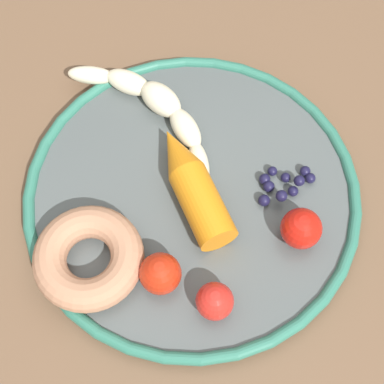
{
  "coord_description": "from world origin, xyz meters",
  "views": [
    {
      "loc": [
        -0.17,
        0.15,
        1.26
      ],
      "look_at": [
        0.06,
        0.04,
        0.75
      ],
      "focal_mm": 52.53,
      "sensor_mm": 36.0,
      "label": 1
    }
  ],
  "objects_px": {
    "carrot_orange": "(192,183)",
    "blueberry_pile": "(283,184)",
    "tomato_mid": "(301,228)",
    "tomato_far": "(215,301)",
    "tomato_near": "(160,274)",
    "banana": "(154,106)",
    "dining_table": "(245,256)",
    "plate": "(192,193)",
    "donut": "(89,258)"
  },
  "relations": [
    {
      "from": "dining_table",
      "to": "plate",
      "type": "height_order",
      "value": "plate"
    },
    {
      "from": "plate",
      "to": "tomato_mid",
      "type": "xyz_separation_m",
      "value": [
        -0.09,
        -0.07,
        0.02
      ]
    },
    {
      "from": "tomato_near",
      "to": "tomato_mid",
      "type": "xyz_separation_m",
      "value": [
        -0.02,
        -0.14,
        0.0
      ]
    },
    {
      "from": "carrot_orange",
      "to": "tomato_far",
      "type": "distance_m",
      "value": 0.12
    },
    {
      "from": "carrot_orange",
      "to": "blueberry_pile",
      "type": "xyz_separation_m",
      "value": [
        -0.03,
        -0.08,
        -0.01
      ]
    },
    {
      "from": "plate",
      "to": "tomato_mid",
      "type": "bearing_deg",
      "value": -140.14
    },
    {
      "from": "blueberry_pile",
      "to": "plate",
      "type": "bearing_deg",
      "value": 68.01
    },
    {
      "from": "carrot_orange",
      "to": "donut",
      "type": "bearing_deg",
      "value": 103.02
    },
    {
      "from": "dining_table",
      "to": "donut",
      "type": "xyz_separation_m",
      "value": [
        0.03,
        0.16,
        0.12
      ]
    },
    {
      "from": "carrot_orange",
      "to": "donut",
      "type": "height_order",
      "value": "carrot_orange"
    },
    {
      "from": "dining_table",
      "to": "tomato_far",
      "type": "bearing_deg",
      "value": 128.85
    },
    {
      "from": "dining_table",
      "to": "tomato_far",
      "type": "height_order",
      "value": "tomato_far"
    },
    {
      "from": "blueberry_pile",
      "to": "dining_table",
      "type": "bearing_deg",
      "value": 116.18
    },
    {
      "from": "dining_table",
      "to": "carrot_orange",
      "type": "xyz_separation_m",
      "value": [
        0.06,
        0.04,
        0.12
      ]
    },
    {
      "from": "blueberry_pile",
      "to": "tomato_near",
      "type": "bearing_deg",
      "value": 103.7
    },
    {
      "from": "plate",
      "to": "donut",
      "type": "relative_size",
      "value": 3.29
    },
    {
      "from": "plate",
      "to": "carrot_orange",
      "type": "distance_m",
      "value": 0.02
    },
    {
      "from": "banana",
      "to": "tomato_mid",
      "type": "distance_m",
      "value": 0.2
    },
    {
      "from": "dining_table",
      "to": "carrot_orange",
      "type": "height_order",
      "value": "carrot_orange"
    },
    {
      "from": "blueberry_pile",
      "to": "tomato_mid",
      "type": "bearing_deg",
      "value": 166.78
    },
    {
      "from": "carrot_orange",
      "to": "donut",
      "type": "distance_m",
      "value": 0.12
    },
    {
      "from": "banana",
      "to": "tomato_near",
      "type": "xyz_separation_m",
      "value": [
        -0.17,
        0.07,
        0.01
      ]
    },
    {
      "from": "plate",
      "to": "donut",
      "type": "height_order",
      "value": "donut"
    },
    {
      "from": "carrot_orange",
      "to": "tomato_near",
      "type": "xyz_separation_m",
      "value": [
        -0.07,
        0.06,
        0.0
      ]
    },
    {
      "from": "carrot_orange",
      "to": "tomato_far",
      "type": "bearing_deg",
      "value": 164.72
    },
    {
      "from": "dining_table",
      "to": "tomato_mid",
      "type": "bearing_deg",
      "value": -134.89
    },
    {
      "from": "donut",
      "to": "tomato_mid",
      "type": "height_order",
      "value": "tomato_mid"
    },
    {
      "from": "dining_table",
      "to": "tomato_near",
      "type": "distance_m",
      "value": 0.16
    },
    {
      "from": "dining_table",
      "to": "tomato_mid",
      "type": "height_order",
      "value": "tomato_mid"
    },
    {
      "from": "carrot_orange",
      "to": "tomato_mid",
      "type": "relative_size",
      "value": 3.34
    },
    {
      "from": "tomato_near",
      "to": "donut",
      "type": "bearing_deg",
      "value": 51.07
    },
    {
      "from": "banana",
      "to": "dining_table",
      "type": "bearing_deg",
      "value": -166.79
    },
    {
      "from": "banana",
      "to": "tomato_far",
      "type": "distance_m",
      "value": 0.22
    },
    {
      "from": "dining_table",
      "to": "carrot_orange",
      "type": "relative_size",
      "value": 7.83
    },
    {
      "from": "blueberry_pile",
      "to": "tomato_far",
      "type": "xyz_separation_m",
      "value": [
        -0.08,
        0.12,
        0.01
      ]
    },
    {
      "from": "tomato_near",
      "to": "tomato_far",
      "type": "height_order",
      "value": "tomato_near"
    },
    {
      "from": "banana",
      "to": "tomato_mid",
      "type": "xyz_separation_m",
      "value": [
        -0.19,
        -0.07,
        0.01
      ]
    },
    {
      "from": "carrot_orange",
      "to": "tomato_mid",
      "type": "height_order",
      "value": "tomato_mid"
    },
    {
      "from": "plate",
      "to": "carrot_orange",
      "type": "xyz_separation_m",
      "value": [
        -0.0,
        0.0,
        0.02
      ]
    },
    {
      "from": "plate",
      "to": "banana",
      "type": "relative_size",
      "value": 1.69
    },
    {
      "from": "plate",
      "to": "banana",
      "type": "xyz_separation_m",
      "value": [
        0.1,
        -0.0,
        0.02
      ]
    },
    {
      "from": "carrot_orange",
      "to": "tomato_near",
      "type": "height_order",
      "value": "same"
    },
    {
      "from": "donut",
      "to": "banana",
      "type": "bearing_deg",
      "value": -43.18
    },
    {
      "from": "dining_table",
      "to": "banana",
      "type": "relative_size",
      "value": 5.17
    },
    {
      "from": "blueberry_pile",
      "to": "tomato_near",
      "type": "relative_size",
      "value": 1.68
    },
    {
      "from": "carrot_orange",
      "to": "blueberry_pile",
      "type": "distance_m",
      "value": 0.09
    },
    {
      "from": "tomato_mid",
      "to": "tomato_far",
      "type": "relative_size",
      "value": 1.14
    },
    {
      "from": "blueberry_pile",
      "to": "tomato_far",
      "type": "bearing_deg",
      "value": 124.51
    },
    {
      "from": "plate",
      "to": "blueberry_pile",
      "type": "relative_size",
      "value": 5.2
    },
    {
      "from": "tomato_mid",
      "to": "tomato_far",
      "type": "distance_m",
      "value": 0.11
    }
  ]
}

